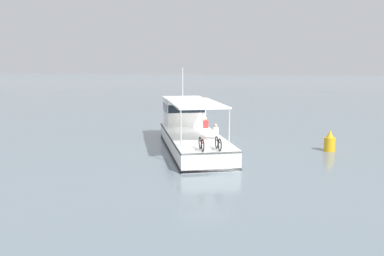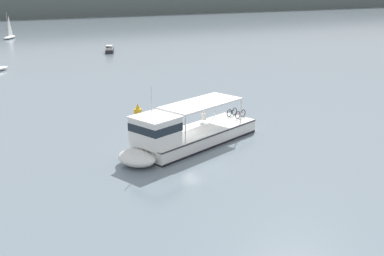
{
  "view_description": "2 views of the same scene",
  "coord_description": "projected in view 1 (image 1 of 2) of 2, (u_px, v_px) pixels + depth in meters",
  "views": [
    {
      "loc": [
        26.24,
        5.68,
        5.55
      ],
      "look_at": [
        1.01,
        -0.04,
        1.4
      ],
      "focal_mm": 37.26,
      "sensor_mm": 36.0,
      "label": 1
    },
    {
      "loc": [
        -13.95,
        -31.8,
        12.32
      ],
      "look_at": [
        1.01,
        -0.04,
        1.4
      ],
      "focal_mm": 45.51,
      "sensor_mm": 36.0,
      "label": 2
    }
  ],
  "objects": [
    {
      "name": "ground_plane",
      "position": [
        196.0,
        146.0,
        27.39
      ],
      "size": [
        400.0,
        400.0,
        0.0
      ],
      "primitive_type": "plane",
      "color": "slate"
    },
    {
      "name": "ferry_main",
      "position": [
        190.0,
        131.0,
        27.25
      ],
      "size": [
        12.92,
        7.74,
        5.32
      ],
      "color": "white",
      "rests_on": "ground"
    },
    {
      "name": "channel_buoy",
      "position": [
        330.0,
        142.0,
        25.64
      ],
      "size": [
        0.7,
        0.7,
        1.4
      ],
      "color": "gold",
      "rests_on": "ground"
    }
  ]
}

